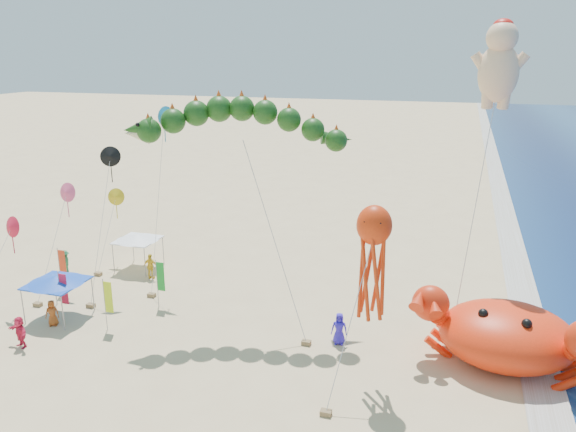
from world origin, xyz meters
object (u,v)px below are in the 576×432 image
object	(u,v)px
dragon_kite	(240,130)
cherub_kite	(499,62)
canopy_white	(137,237)
octopus_kite	(373,254)
canopy_blue	(56,280)
crab_inflatable	(507,334)

from	to	relation	value
dragon_kite	cherub_kite	world-z (taller)	cherub_kite
dragon_kite	cherub_kite	distance (m)	14.85
dragon_kite	canopy_white	distance (m)	14.55
cherub_kite	canopy_white	world-z (taller)	cherub_kite
dragon_kite	canopy_white	xyz separation A→B (m)	(-10.33, 4.93, -8.99)
octopus_kite	canopy_blue	xyz separation A→B (m)	(-19.11, 1.31, -4.21)
crab_inflatable	canopy_white	world-z (taller)	crab_inflatable
canopy_white	cherub_kite	bearing A→B (deg)	-0.24
crab_inflatable	dragon_kite	world-z (taller)	dragon_kite
crab_inflatable	octopus_kite	xyz separation A→B (m)	(-6.52, -3.49, 4.87)
octopus_kite	canopy_white	world-z (taller)	octopus_kite
cherub_kite	canopy_blue	world-z (taller)	cherub_kite
cherub_kite	octopus_kite	world-z (taller)	cherub_kite
crab_inflatable	canopy_blue	distance (m)	25.73
crab_inflatable	canopy_white	bearing A→B (deg)	166.01
octopus_kite	dragon_kite	bearing A→B (deg)	150.11
crab_inflatable	canopy_blue	xyz separation A→B (m)	(-25.63, -2.18, 0.66)
crab_inflatable	dragon_kite	distance (m)	17.86
crab_inflatable	octopus_kite	world-z (taller)	octopus_kite
octopus_kite	canopy_white	size ratio (longest dim) A/B	2.86
canopy_blue	canopy_white	xyz separation A→B (m)	(0.33, 8.48, -0.00)
crab_inflatable	canopy_white	size ratio (longest dim) A/B	2.93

